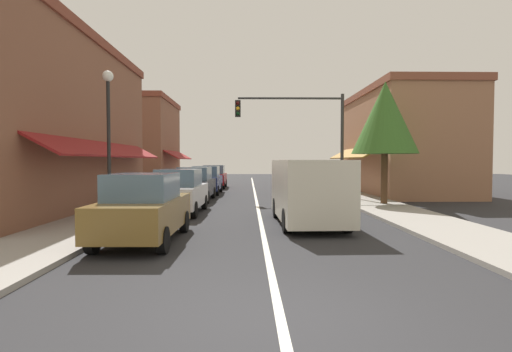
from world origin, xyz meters
The scene contains 16 objects.
ground_plane centered at (0.00, 18.00, 0.00)m, with size 80.00×80.00×0.00m, color #28282B.
sidewalk_left centered at (-5.50, 18.00, 0.06)m, with size 2.60×56.00×0.12m, color gray.
sidewalk_right centered at (5.50, 18.00, 0.06)m, with size 2.60×56.00×0.12m, color gray.
lane_center_stripe centered at (0.00, 18.00, 0.00)m, with size 0.14×52.00×0.01m, color silver.
storefront_left_block centered at (-9.42, 12.00, 3.71)m, with size 6.56×14.20×7.42m.
storefront_right_block centered at (9.42, 20.00, 3.29)m, with size 6.56×10.20×6.58m.
storefront_far_left centered at (-9.54, 28.00, 3.60)m, with size 6.80×8.20×7.18m.
parked_car_nearest_left centered at (-3.12, 5.24, 0.88)m, with size 1.83×4.13×1.77m.
parked_car_second_left centered at (-3.16, 10.76, 0.88)m, with size 1.88×4.15×1.77m.
parked_car_third_left centered at (-3.21, 15.73, 0.88)m, with size 1.88×4.15×1.77m.
parked_car_far_left centered at (-3.07, 20.08, 0.88)m, with size 1.81×4.12×1.77m.
parked_car_distant_left centered at (-3.06, 25.59, 0.88)m, with size 1.79×4.10×1.77m.
van_in_lane centered at (1.54, 8.04, 1.15)m, with size 2.10×5.23×2.12m.
traffic_signal_mast_arm centered at (2.70, 16.92, 4.02)m, with size 6.03×0.50×5.80m.
street_lamp_left_near centered at (-5.08, 8.37, 3.40)m, with size 0.36×0.36×5.09m.
tree_right_near centered at (5.89, 13.25, 4.07)m, with size 3.02×3.02×5.75m.
Camera 1 is at (-0.42, -4.94, 2.09)m, focal length 27.74 mm.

